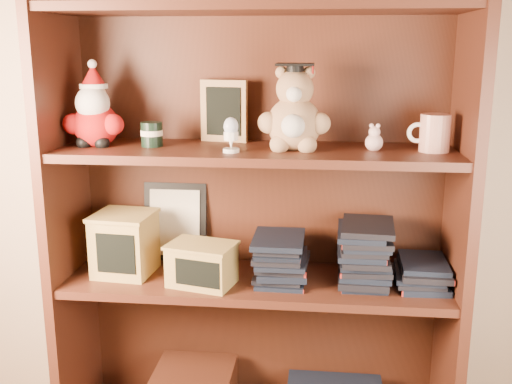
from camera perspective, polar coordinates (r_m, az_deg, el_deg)
bookcase at (r=1.82m, az=0.09°, el=-0.88°), size 1.20×0.35×1.60m
shelf_lower at (r=1.84m, az=0.00°, el=-8.56°), size 1.14×0.33×0.02m
shelf_upper at (r=1.73m, az=0.00°, el=3.78°), size 1.14×0.33×0.02m
santa_plush at (r=1.82m, az=-15.13°, el=7.19°), size 0.18×0.13×0.26m
teachers_tin at (r=1.78m, az=-9.89°, el=5.46°), size 0.06×0.06×0.07m
chalkboard_plaque at (r=1.85m, az=-3.07°, el=7.61°), size 0.15×0.09×0.19m
egg_cup at (r=1.66m, az=-2.40°, el=5.58°), size 0.05×0.05×0.10m
grad_teddy_bear at (r=1.70m, az=3.67°, el=7.21°), size 0.20×0.18×0.25m
pink_figurine at (r=1.72m, az=11.18°, el=4.88°), size 0.05×0.05×0.08m
teacher_mug at (r=1.74m, az=16.59°, el=5.41°), size 0.12×0.08×0.10m
certificate_frame at (r=1.97m, az=-7.69°, el=-2.84°), size 0.21×0.05×0.26m
treats_box at (r=1.89m, az=-12.39°, el=-4.78°), size 0.19×0.19×0.19m
pencils_box at (r=1.78m, az=-5.18°, el=-6.83°), size 0.22×0.18×0.13m
book_stack_left at (r=1.81m, az=2.47°, el=-6.17°), size 0.14×0.20×0.14m
book_stack_mid at (r=1.80m, az=10.24°, el=-5.65°), size 0.14×0.20×0.19m
book_stack_right at (r=1.84m, az=15.41°, el=-7.38°), size 0.14×0.20×0.08m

